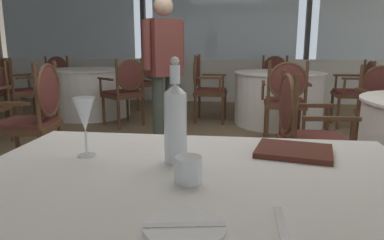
{
  "coord_description": "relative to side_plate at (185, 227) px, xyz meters",
  "views": [
    {
      "loc": [
        0.3,
        -2.76,
        1.14
      ],
      "look_at": [
        0.17,
        -1.75,
        0.92
      ],
      "focal_mm": 33.22,
      "sensor_mm": 36.0,
      "label": 1
    }
  ],
  "objects": [
    {
      "name": "ground_plane",
      "position": [
        -0.19,
        2.07,
        -0.76
      ],
      "size": [
        15.19,
        15.19,
        0.0
      ],
      "primitive_type": "plane",
      "color": "#756047"
    },
    {
      "name": "window_wall_far",
      "position": [
        -0.19,
        6.46,
        0.3
      ],
      "size": [
        10.18,
        0.14,
        2.62
      ],
      "color": "silver",
      "rests_on": "ground_plane"
    },
    {
      "name": "side_plate",
      "position": [
        0.0,
        0.0,
        0.0
      ],
      "size": [
        0.18,
        0.18,
        0.01
      ],
      "primitive_type": "cylinder",
      "color": "white",
      "rests_on": "foreground_table"
    },
    {
      "name": "butter_knife",
      "position": [
        0.0,
        0.0,
        0.01
      ],
      "size": [
        0.18,
        0.05,
        0.0
      ],
      "primitive_type": "cube",
      "rotation": [
        0.0,
        0.0,
        0.17
      ],
      "color": "silver",
      "rests_on": "foreground_table"
    },
    {
      "name": "dinner_fork",
      "position": [
        0.21,
        0.04,
        -0.0
      ],
      "size": [
        0.02,
        0.17,
        0.0
      ],
      "primitive_type": "cube",
      "rotation": [
        0.0,
        0.0,
        1.56
      ],
      "color": "silver",
      "rests_on": "foreground_table"
    },
    {
      "name": "water_bottle",
      "position": [
        -0.09,
        0.44,
        0.14
      ],
      "size": [
        0.07,
        0.07,
        0.35
      ],
      "color": "white",
      "rests_on": "foreground_table"
    },
    {
      "name": "wine_glass",
      "position": [
        -0.42,
        0.46,
        0.14
      ],
      "size": [
        0.08,
        0.08,
        0.21
      ],
      "color": "white",
      "rests_on": "foreground_table"
    },
    {
      "name": "water_tumbler",
      "position": [
        -0.03,
        0.26,
        0.03
      ],
      "size": [
        0.08,
        0.08,
        0.08
      ],
      "primitive_type": "cylinder",
      "color": "white",
      "rests_on": "foreground_table"
    },
    {
      "name": "menu_book",
      "position": [
        0.31,
        0.58,
        0.01
      ],
      "size": [
        0.3,
        0.26,
        0.02
      ],
      "primitive_type": "cube",
      "rotation": [
        0.0,
        0.0,
        -0.22
      ],
      "color": "#512319",
      "rests_on": "foreground_table"
    },
    {
      "name": "dining_chair_0_1",
      "position": [
        -1.59,
        2.09,
        -0.18
      ],
      "size": [
        0.52,
        0.58,
        1.0
      ],
      "rotation": [
        0.0,
        0.0,
        9.54
      ],
      "color": "brown",
      "rests_on": "ground_plane"
    },
    {
      "name": "background_table_1",
      "position": [
        -2.26,
        4.75,
        -0.38
      ],
      "size": [
        1.32,
        1.32,
        0.75
      ],
      "color": "white",
      "rests_on": "ground_plane"
    },
    {
      "name": "dining_chair_1_0",
      "position": [
        -3.1,
        5.44,
        -0.21
      ],
      "size": [
        0.65,
        0.66,
        0.93
      ],
      "rotation": [
        0.0,
        0.0,
        5.59
      ],
      "color": "brown",
      "rests_on": "ground_plane"
    },
    {
      "name": "dining_chair_1_1",
      "position": [
        -2.95,
        3.92,
        -0.19
      ],
      "size": [
        0.66,
        0.65,
        0.96
      ],
      "rotation": [
        0.0,
        0.0,
        7.16
      ],
      "color": "brown",
      "rests_on": "ground_plane"
    },
    {
      "name": "dining_chair_1_2",
      "position": [
        -1.43,
        4.06,
        -0.2
      ],
      "size": [
        0.65,
        0.66,
        0.95
      ],
      "rotation": [
        0.0,
        0.0,
        8.73
      ],
      "color": "brown",
      "rests_on": "ground_plane"
    },
    {
      "name": "dining_chair_1_3",
      "position": [
        -1.56,
        5.59,
        -0.19
      ],
      "size": [
        0.66,
        0.65,
        0.98
      ],
      "rotation": [
        0.0,
        0.0,
        10.3
      ],
      "color": "brown",
      "rests_on": "ground_plane"
    },
    {
      "name": "dining_chair_2_1",
      "position": [
        1.57,
        3.04,
        -0.2
      ],
      "size": [
        0.57,
        0.5,
        0.94
      ],
      "rotation": [
        0.0,
        0.0,
        4.8
      ],
      "color": "brown",
      "rests_on": "ground_plane"
    },
    {
      "name": "dining_chair_2_2",
      "position": [
        0.58,
        1.87,
        -0.2
      ],
      "size": [
        0.5,
        0.57,
        0.95
      ],
      "rotation": [
        0.0,
        0.0,
        6.37
      ],
      "color": "brown",
      "rests_on": "ground_plane"
    },
    {
      "name": "background_table_3",
      "position": [
        0.7,
        4.49,
        -0.38
      ],
      "size": [
        1.29,
        1.29,
        0.75
      ],
      "color": "white",
      "rests_on": "ground_plane"
    },
    {
      "name": "dining_chair_3_0",
      "position": [
        1.76,
        4.45,
        -0.2
      ],
      "size": [
        0.49,
        0.55,
        0.93
      ],
      "rotation": [
        0.0,
        0.0,
        9.38
      ],
      "color": "brown",
      "rests_on": "ground_plane"
    },
    {
      "name": "dining_chair_3_1",
      "position": [
        0.74,
        5.56,
        -0.2
      ],
      "size": [
        0.55,
        0.49,
        0.95
      ],
      "rotation": [
        0.0,
        0.0,
        10.95
      ],
      "color": "brown",
      "rests_on": "ground_plane"
    },
    {
      "name": "dining_chair_3_2",
      "position": [
        -0.38,
        4.53,
        -0.19
      ],
      "size": [
        0.49,
        0.55,
        0.99
      ],
      "rotation": [
        0.0,
        0.0,
        12.53
      ],
      "color": "brown",
      "rests_on": "ground_plane"
    },
    {
      "name": "dining_chair_3_3",
      "position": [
        0.66,
        3.42,
        -0.19
      ],
      "size": [
        0.55,
        0.49,
        0.96
      ],
      "rotation": [
        0.0,
        0.0,
        14.1
      ],
      "color": "brown",
      "rests_on": "ground_plane"
    },
    {
      "name": "diner_person_0",
      "position": [
        -0.69,
        3.13,
        0.17
      ],
      "size": [
        0.39,
        0.41,
        1.63
      ],
      "rotation": [
        0.0,
        0.0,
        2.39
      ],
      "color": "#424C42",
      "rests_on": "ground_plane"
    }
  ]
}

